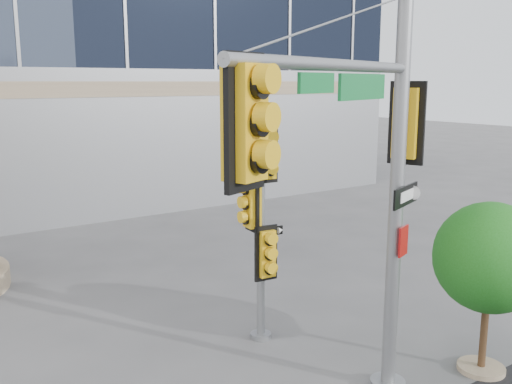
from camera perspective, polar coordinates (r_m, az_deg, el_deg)
ground at (r=11.62m, az=6.11°, el=-17.29°), size 120.00×120.00×0.00m
main_signal_pole at (r=8.80m, az=11.22°, el=2.60°), size 5.06×2.33×6.85m
secondary_signal_pole at (r=11.79m, az=0.54°, el=-2.37°), size 0.81×0.65×4.72m
street_tree at (r=11.58m, az=22.37°, el=-6.45°), size 2.13×2.08×3.32m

